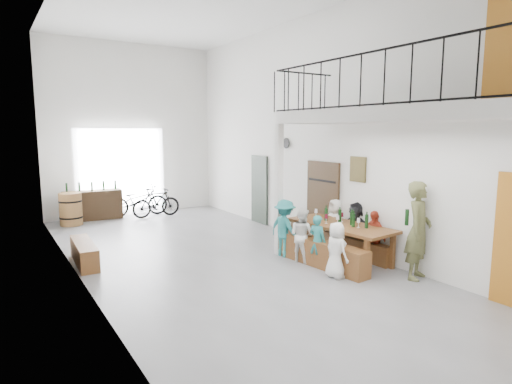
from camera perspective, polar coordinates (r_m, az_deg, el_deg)
floor at (r=9.39m, az=-5.18°, el=-8.76°), size 12.00×12.00×0.00m
room_walls at (r=9.02m, az=-5.48°, el=13.39°), size 12.00×12.00×12.00m
gateway_portal at (r=14.48m, az=-17.54°, el=2.54°), size 2.80×0.08×2.80m
right_wall_decor at (r=9.20m, az=15.40°, el=1.72°), size 0.07×8.28×5.07m
balcony at (r=7.78m, az=19.06°, el=9.45°), size 1.52×5.62×4.00m
tasting_table at (r=9.18m, az=11.20°, el=-4.71°), size 1.16×2.42×0.79m
bench_inner at (r=8.87m, az=8.54°, el=-8.07°), size 0.56×2.31×0.53m
bench_wall at (r=9.60m, az=13.12°, el=-7.25°), size 0.32×1.82×0.42m
tableware at (r=9.14m, az=11.51°, el=-3.29°), size 0.47×1.43×0.35m
side_bench at (r=9.60m, az=-21.93°, el=-7.54°), size 0.42×1.62×0.45m
oak_barrel at (r=13.53m, az=-23.47°, el=-2.10°), size 0.64×0.64×0.95m
serving_counter at (r=14.10m, az=-20.94°, el=-1.66°), size 1.74×0.57×0.90m
counter_bottles at (r=14.03m, az=-21.07°, el=0.73°), size 1.47×0.15×0.28m
guest_left_a at (r=8.15m, az=10.64°, el=-7.64°), size 0.36×0.53×1.06m
guest_left_b at (r=8.72m, az=8.19°, el=-6.49°), size 0.33×0.43×1.07m
guest_left_c at (r=9.02m, az=6.13°, el=-5.71°), size 0.55×0.64×1.14m
guest_left_d at (r=9.36m, az=3.86°, el=-4.83°), size 0.54×0.85×1.25m
guest_right_a at (r=9.25m, az=15.40°, el=-5.76°), size 0.31×0.66×1.10m
guest_right_b at (r=9.68m, az=13.09°, el=-4.79°), size 0.37×1.11×1.19m
guest_right_c at (r=10.08m, az=10.49°, el=-4.24°), size 0.48×0.64×1.17m
host_standing at (r=8.44m, az=20.84°, el=-4.81°), size 0.78×0.66×1.82m
potted_plant at (r=11.31m, az=3.84°, el=-4.55°), size 0.52×0.49×0.48m
bicycle_near at (r=14.26m, az=-15.46°, el=-1.13°), size 1.94×0.85×0.99m
bicycle_far at (r=13.95m, az=-13.16°, el=-1.38°), size 1.54×0.44×0.93m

